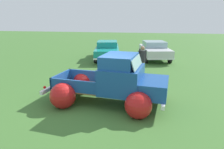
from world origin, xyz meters
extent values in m
plane|color=#3D6B2D|center=(0.00, 0.00, 0.00)|extent=(80.00, 80.00, 0.00)
cylinder|color=black|center=(1.53, 0.72, 0.38)|extent=(0.78, 0.29, 0.76)
cylinder|color=silver|center=(1.53, 0.72, 0.38)|extent=(0.36, 0.27, 0.34)
cylinder|color=black|center=(1.36, -1.01, 0.38)|extent=(0.78, 0.29, 0.76)
cylinder|color=silver|center=(1.36, -1.01, 0.38)|extent=(0.36, 0.27, 0.34)
cylinder|color=black|center=(-1.26, 1.00, 0.38)|extent=(0.78, 0.29, 0.76)
cylinder|color=silver|center=(-1.26, 1.00, 0.38)|extent=(0.36, 0.27, 0.34)
cylinder|color=black|center=(-1.43, -0.73, 0.38)|extent=(0.78, 0.29, 0.76)
cylinder|color=silver|center=(-1.43, -0.73, 0.38)|extent=(0.36, 0.27, 0.34)
sphere|color=red|center=(-1.25, 1.05, 0.44)|extent=(1.05, 1.05, 0.96)
sphere|color=red|center=(-1.43, -0.78, 0.44)|extent=(1.05, 1.05, 0.96)
cube|color=olive|center=(-0.95, 0.09, 0.54)|extent=(2.19, 1.73, 0.04)
cube|color=#19478C|center=(-0.87, 0.82, 0.77)|extent=(2.05, 0.28, 0.50)
cube|color=#19478C|center=(-1.02, -0.63, 0.77)|extent=(2.05, 0.28, 0.50)
cube|color=#19478C|center=(0.03, 0.00, 0.77)|extent=(0.23, 1.54, 0.50)
cube|color=#19478C|center=(-1.93, 0.19, 0.77)|extent=(0.23, 1.54, 0.50)
cube|color=#19478C|center=(0.65, -0.06, 0.99)|extent=(1.61, 1.83, 0.95)
cube|color=#19478C|center=(0.55, -0.05, 1.70)|extent=(1.30, 1.65, 0.45)
cube|color=#8CADB7|center=(1.19, -0.12, 1.68)|extent=(0.29, 1.47, 0.38)
cube|color=#19478C|center=(1.69, -0.17, 0.80)|extent=(1.40, 1.74, 0.55)
sphere|color=red|center=(1.53, 0.75, 0.42)|extent=(1.01, 1.01, 0.92)
sphere|color=red|center=(1.35, -1.04, 0.42)|extent=(1.01, 1.01, 0.92)
cube|color=silver|center=(-2.23, 0.22, 0.46)|extent=(0.31, 1.98, 0.14)
cube|color=silver|center=(2.23, -0.22, 0.46)|extent=(0.31, 1.98, 0.14)
sphere|color=red|center=(-2.11, 1.00, 0.64)|extent=(0.12, 0.12, 0.11)
sphere|color=red|center=(-2.27, -0.57, 0.64)|extent=(0.12, 0.12, 0.11)
cylinder|color=black|center=(-0.75, 7.21, 0.33)|extent=(0.32, 0.69, 0.66)
cylinder|color=silver|center=(-0.75, 7.21, 0.33)|extent=(0.26, 0.33, 0.30)
cylinder|color=black|center=(-2.38, 6.90, 0.33)|extent=(0.32, 0.69, 0.66)
cylinder|color=silver|center=(-2.38, 6.90, 0.33)|extent=(0.26, 0.33, 0.30)
cylinder|color=black|center=(-1.32, 10.14, 0.33)|extent=(0.32, 0.69, 0.66)
cylinder|color=silver|center=(-1.32, 10.14, 0.33)|extent=(0.26, 0.33, 0.30)
cylinder|color=black|center=(-2.95, 9.82, 0.33)|extent=(0.32, 0.69, 0.66)
cylinder|color=silver|center=(-2.95, 9.82, 0.33)|extent=(0.26, 0.33, 0.30)
cube|color=teal|center=(-1.85, 8.52, 0.71)|extent=(2.64, 4.92, 0.55)
cube|color=teal|center=(-1.88, 8.70, 1.21)|extent=(1.89, 2.22, 0.45)
cube|color=silver|center=(-2.29, 10.77, 0.45)|extent=(1.83, 0.45, 0.12)
cube|color=silver|center=(-1.41, 6.27, 0.45)|extent=(1.83, 0.45, 0.12)
cylinder|color=black|center=(3.00, 7.99, 0.33)|extent=(0.33, 0.69, 0.66)
cylinder|color=silver|center=(3.00, 7.99, 0.33)|extent=(0.27, 0.33, 0.30)
cylinder|color=black|center=(1.30, 7.63, 0.33)|extent=(0.33, 0.69, 0.66)
cylinder|color=silver|center=(1.30, 7.63, 0.33)|extent=(0.27, 0.33, 0.30)
cylinder|color=black|center=(2.42, 10.72, 0.33)|extent=(0.33, 0.69, 0.66)
cylinder|color=silver|center=(2.42, 10.72, 0.33)|extent=(0.27, 0.33, 0.30)
cylinder|color=black|center=(0.72, 10.36, 0.33)|extent=(0.33, 0.69, 0.66)
cylinder|color=silver|center=(0.72, 10.36, 0.33)|extent=(0.27, 0.33, 0.30)
cube|color=silver|center=(1.86, 9.18, 0.71)|extent=(2.73, 4.66, 0.55)
cube|color=#8CADB7|center=(1.82, 9.35, 1.21)|extent=(1.97, 2.13, 0.45)
cube|color=silver|center=(1.41, 11.27, 0.45)|extent=(1.90, 0.50, 0.12)
cube|color=silver|center=(2.31, 7.08, 0.45)|extent=(1.90, 0.50, 0.12)
cylinder|color=gray|center=(1.24, 4.03, 0.42)|extent=(0.21, 0.21, 0.84)
cylinder|color=gray|center=(1.10, 3.94, 0.42)|extent=(0.21, 0.21, 0.84)
cylinder|color=#26262B|center=(1.17, 3.99, 1.15)|extent=(0.47, 0.47, 0.63)
cylinder|color=#26262B|center=(1.35, 4.11, 1.18)|extent=(0.12, 0.12, 0.60)
cylinder|color=#26262B|center=(0.99, 3.86, 1.18)|extent=(0.12, 0.12, 0.60)
sphere|color=#A87A56|center=(1.17, 3.99, 1.61)|extent=(0.31, 0.31, 0.23)
camera|label=1|loc=(1.72, -7.26, 3.19)|focal=32.52mm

